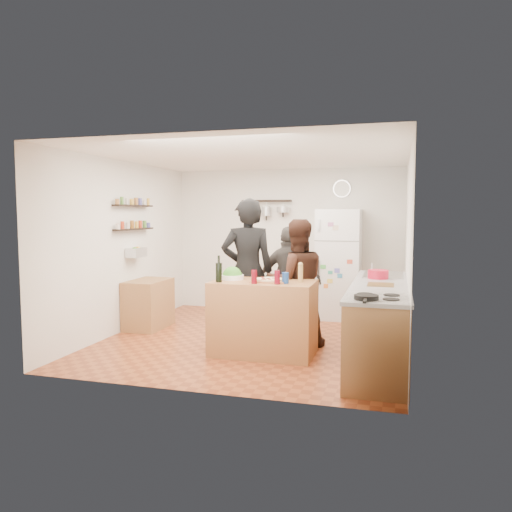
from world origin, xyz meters
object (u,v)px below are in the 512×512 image
(person_back, at_px, (289,281))
(person_center, at_px, (296,283))
(pepper_mill, at_px, (301,274))
(wall_clock, at_px, (342,189))
(salt_canister, at_px, (285,278))
(fridge, at_px, (339,264))
(wine_bottle, at_px, (219,272))
(person_left, at_px, (247,271))
(side_table, at_px, (149,304))
(red_bowl, at_px, (378,274))
(prep_island, at_px, (263,318))
(skillet, at_px, (366,297))
(counter_run, at_px, (380,323))
(salad_bowl, at_px, (232,277))

(person_back, bearing_deg, person_center, 107.27)
(pepper_mill, relative_size, wall_clock, 0.64)
(salt_canister, relative_size, fridge, 0.07)
(wine_bottle, height_order, person_left, person_left)
(pepper_mill, distance_m, person_left, 0.94)
(pepper_mill, relative_size, salt_canister, 1.47)
(side_table, bearing_deg, salt_canister, -23.38)
(person_center, height_order, red_bowl, person_center)
(prep_island, relative_size, pepper_mill, 6.53)
(salt_canister, xyz_separation_m, wall_clock, (0.34, 2.84, 1.17))
(person_center, bearing_deg, skillet, 97.37)
(salt_canister, bearing_deg, side_table, 156.62)
(wine_bottle, relative_size, pepper_mill, 1.22)
(pepper_mill, relative_size, person_back, 0.12)
(person_center, height_order, wall_clock, wall_clock)
(fridge, height_order, wall_clock, wall_clock)
(pepper_mill, bearing_deg, wall_clock, 85.86)
(prep_island, xyz_separation_m, fridge, (0.64, 2.39, 0.45))
(salt_canister, bearing_deg, counter_run, 11.06)
(counter_run, bearing_deg, person_left, 166.43)
(prep_island, relative_size, salad_bowl, 4.28)
(person_center, distance_m, counter_run, 1.22)
(salad_bowl, bearing_deg, skillet, -32.32)
(red_bowl, bearing_deg, salad_bowl, -163.76)
(person_back, bearing_deg, person_left, 46.08)
(salad_bowl, distance_m, fridge, 2.57)
(wine_bottle, bearing_deg, person_back, 65.15)
(pepper_mill, xyz_separation_m, person_back, (-0.36, 1.01, -0.23))
(red_bowl, bearing_deg, fridge, 110.93)
(salt_canister, bearing_deg, person_back, 99.86)
(person_back, xyz_separation_m, red_bowl, (1.25, -0.50, 0.20))
(pepper_mill, bearing_deg, counter_run, 2.66)
(skillet, height_order, fridge, fridge)
(person_back, distance_m, skillet, 2.42)
(salad_bowl, xyz_separation_m, skillet, (1.71, -1.08, 0.00))
(wall_clock, bearing_deg, counter_run, -74.08)
(salad_bowl, height_order, red_bowl, red_bowl)
(prep_island, distance_m, side_table, 2.24)
(pepper_mill, bearing_deg, salt_canister, -131.42)
(person_center, relative_size, side_table, 2.08)
(prep_island, height_order, red_bowl, red_bowl)
(person_center, relative_size, person_back, 1.07)
(red_bowl, bearing_deg, person_left, -178.45)
(skillet, xyz_separation_m, wall_clock, (-0.65, 3.76, 1.21))
(salt_canister, xyz_separation_m, person_back, (-0.21, 1.18, -0.20))
(pepper_mill, distance_m, red_bowl, 1.03)
(prep_island, height_order, side_table, prep_island)
(salt_canister, bearing_deg, pepper_mill, 48.58)
(salt_canister, bearing_deg, wine_bottle, -172.87)
(red_bowl, bearing_deg, person_center, -177.27)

